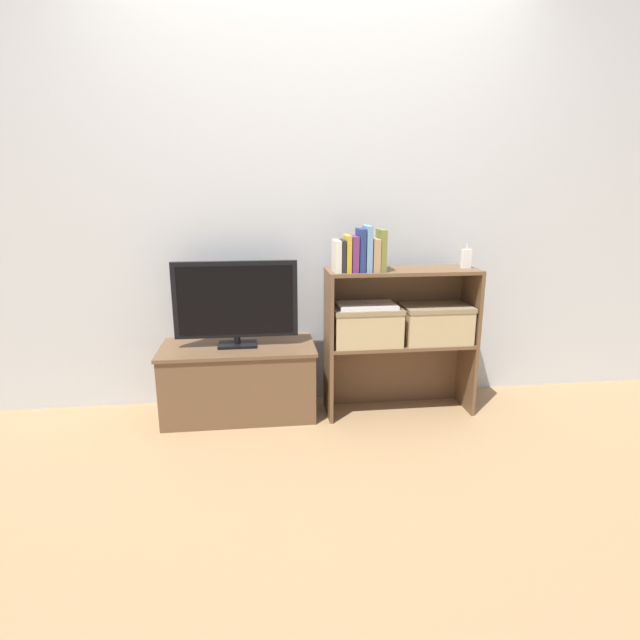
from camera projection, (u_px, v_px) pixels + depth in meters
ground_plane at (323, 424)px, 2.85m from camera, size 16.00×16.00×0.00m
wall_back at (314, 207)px, 2.98m from camera, size 10.00×0.05×2.40m
tv_stand at (239, 380)px, 2.94m from camera, size 0.89×0.43×0.43m
tv at (236, 302)px, 2.82m from camera, size 0.70×0.14×0.49m
bookshelf_lower_tier at (396, 364)px, 3.03m from camera, size 0.87×0.29×0.43m
bookshelf_upper_tier at (399, 294)px, 2.92m from camera, size 0.87×0.29×0.43m
book_ivory at (337, 256)px, 2.73m from camera, size 0.03×0.15×0.17m
book_charcoal at (342, 256)px, 2.73m from camera, size 0.02×0.14×0.17m
book_mustard at (347, 253)px, 2.73m from camera, size 0.03×0.15×0.20m
book_plum at (354, 254)px, 2.73m from camera, size 0.04×0.16×0.19m
book_navy at (361, 250)px, 2.73m from camera, size 0.03×0.16×0.23m
book_skyblue at (367, 249)px, 2.74m from camera, size 0.03×0.15×0.25m
book_tan at (374, 255)px, 2.75m from camera, size 0.04×0.16×0.18m
book_olive at (381, 250)px, 2.75m from camera, size 0.03×0.15×0.23m
baby_monitor at (466, 258)px, 2.86m from camera, size 0.05×0.03×0.14m
storage_basket_left at (366, 324)px, 2.87m from camera, size 0.39×0.26×0.22m
storage_basket_right at (435, 322)px, 2.92m from camera, size 0.39×0.26×0.22m
laptop at (367, 305)px, 2.84m from camera, size 0.33×0.21×0.02m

